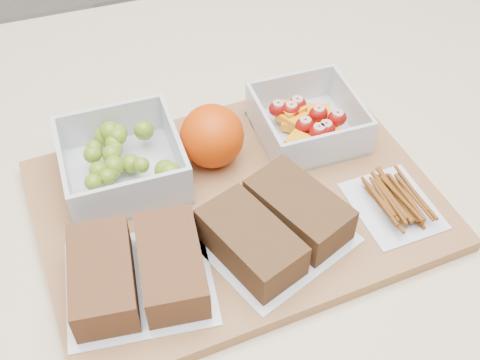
{
  "coord_description": "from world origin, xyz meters",
  "views": [
    {
      "loc": [
        -0.14,
        -0.41,
        1.41
      ],
      "look_at": [
        0.0,
        0.01,
        0.93
      ],
      "focal_mm": 45.0,
      "sensor_mm": 36.0,
      "label": 1
    }
  ],
  "objects_px": {
    "cutting_board": "(237,204)",
    "sandwich_bag_left": "(137,271)",
    "grape_container": "(124,160)",
    "pretzel_bag": "(394,200)",
    "fruit_container": "(307,122)",
    "sandwich_bag_center": "(275,226)",
    "orange": "(212,136)"
  },
  "relations": [
    {
      "from": "grape_container",
      "to": "fruit_container",
      "type": "bearing_deg",
      "value": -0.74
    },
    {
      "from": "cutting_board",
      "to": "orange",
      "type": "xyz_separation_m",
      "value": [
        -0.01,
        0.07,
        0.04
      ]
    },
    {
      "from": "grape_container",
      "to": "sandwich_bag_center",
      "type": "relative_size",
      "value": 0.73
    },
    {
      "from": "sandwich_bag_center",
      "to": "pretzel_bag",
      "type": "xyz_separation_m",
      "value": [
        0.14,
        -0.0,
        -0.01
      ]
    },
    {
      "from": "orange",
      "to": "sandwich_bag_left",
      "type": "height_order",
      "value": "orange"
    },
    {
      "from": "cutting_board",
      "to": "fruit_container",
      "type": "distance_m",
      "value": 0.14
    },
    {
      "from": "grape_container",
      "to": "pretzel_bag",
      "type": "distance_m",
      "value": 0.3
    },
    {
      "from": "fruit_container",
      "to": "pretzel_bag",
      "type": "distance_m",
      "value": 0.14
    },
    {
      "from": "orange",
      "to": "cutting_board",
      "type": "bearing_deg",
      "value": -84.6
    },
    {
      "from": "orange",
      "to": "sandwich_bag_left",
      "type": "distance_m",
      "value": 0.18
    },
    {
      "from": "cutting_board",
      "to": "sandwich_bag_center",
      "type": "xyz_separation_m",
      "value": [
        0.02,
        -0.06,
        0.03
      ]
    },
    {
      "from": "grape_container",
      "to": "fruit_container",
      "type": "relative_size",
      "value": 1.1
    },
    {
      "from": "grape_container",
      "to": "pretzel_bag",
      "type": "height_order",
      "value": "grape_container"
    },
    {
      "from": "cutting_board",
      "to": "sandwich_bag_left",
      "type": "height_order",
      "value": "sandwich_bag_left"
    },
    {
      "from": "orange",
      "to": "grape_container",
      "type": "bearing_deg",
      "value": 175.95
    },
    {
      "from": "orange",
      "to": "sandwich_bag_left",
      "type": "relative_size",
      "value": 0.47
    },
    {
      "from": "cutting_board",
      "to": "sandwich_bag_left",
      "type": "relative_size",
      "value": 2.76
    },
    {
      "from": "cutting_board",
      "to": "grape_container",
      "type": "distance_m",
      "value": 0.13
    },
    {
      "from": "cutting_board",
      "to": "fruit_container",
      "type": "xyz_separation_m",
      "value": [
        0.11,
        0.07,
        0.03
      ]
    },
    {
      "from": "grape_container",
      "to": "fruit_container",
      "type": "distance_m",
      "value": 0.22
    },
    {
      "from": "fruit_container",
      "to": "orange",
      "type": "height_order",
      "value": "orange"
    },
    {
      "from": "sandwich_bag_left",
      "to": "pretzel_bag",
      "type": "distance_m",
      "value": 0.28
    },
    {
      "from": "fruit_container",
      "to": "orange",
      "type": "xyz_separation_m",
      "value": [
        -0.12,
        -0.0,
        0.02
      ]
    },
    {
      "from": "orange",
      "to": "pretzel_bag",
      "type": "xyz_separation_m",
      "value": [
        0.16,
        -0.13,
        -0.02
      ]
    },
    {
      "from": "cutting_board",
      "to": "sandwich_bag_center",
      "type": "distance_m",
      "value": 0.07
    },
    {
      "from": "sandwich_bag_left",
      "to": "pretzel_bag",
      "type": "xyz_separation_m",
      "value": [
        0.28,
        0.01,
        -0.01
      ]
    },
    {
      "from": "orange",
      "to": "sandwich_bag_center",
      "type": "relative_size",
      "value": 0.41
    },
    {
      "from": "cutting_board",
      "to": "pretzel_bag",
      "type": "distance_m",
      "value": 0.17
    },
    {
      "from": "sandwich_bag_center",
      "to": "sandwich_bag_left",
      "type": "bearing_deg",
      "value": -176.51
    },
    {
      "from": "grape_container",
      "to": "orange",
      "type": "relative_size",
      "value": 1.77
    },
    {
      "from": "fruit_container",
      "to": "cutting_board",
      "type": "bearing_deg",
      "value": -147.19
    },
    {
      "from": "sandwich_bag_center",
      "to": "fruit_container",
      "type": "bearing_deg",
      "value": 55.48
    }
  ]
}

